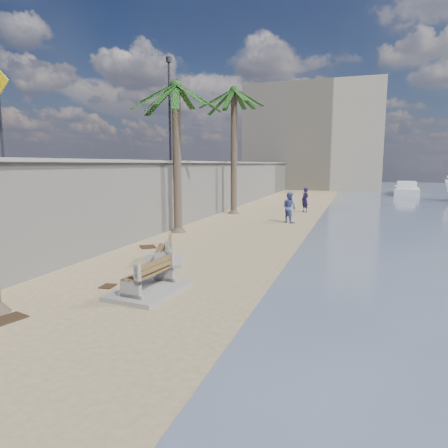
# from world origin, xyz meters

# --- Properties ---
(ground_plane) EXTENTS (140.00, 140.00, 0.00)m
(ground_plane) POSITION_xyz_m (0.00, 0.00, 0.00)
(ground_plane) COLOR tan
(seawall) EXTENTS (0.45, 70.00, 3.50)m
(seawall) POSITION_xyz_m (-5.20, 20.00, 1.75)
(seawall) COLOR gray
(seawall) RESTS_ON ground_plane
(wall_cap) EXTENTS (0.80, 70.00, 0.12)m
(wall_cap) POSITION_xyz_m (-5.20, 20.00, 3.55)
(wall_cap) COLOR gray
(wall_cap) RESTS_ON seawall
(end_building) EXTENTS (18.00, 12.00, 14.00)m
(end_building) POSITION_xyz_m (-2.00, 52.00, 7.00)
(end_building) COLOR #B7AA93
(end_building) RESTS_ON ground_plane
(bench_near) EXTENTS (1.69, 2.32, 0.91)m
(bench_near) POSITION_xyz_m (-0.99, 2.12, 0.40)
(bench_near) COLOR gray
(bench_near) RESTS_ON ground_plane
(bench_far) EXTENTS (1.96, 2.30, 0.82)m
(bench_far) POSITION_xyz_m (-2.21, 5.37, 0.36)
(bench_far) COLOR gray
(bench_far) RESTS_ON ground_plane
(palm_mid) EXTENTS (5.00, 5.00, 8.07)m
(palm_mid) POSITION_xyz_m (-4.35, 11.20, 7.07)
(palm_mid) COLOR brown
(palm_mid) RESTS_ON ground_plane
(palm_back) EXTENTS (5.00, 5.00, 9.20)m
(palm_back) POSITION_xyz_m (-3.93, 19.42, 8.16)
(palm_back) COLOR brown
(palm_back) RESTS_ON ground_plane
(streetlight) EXTENTS (0.28, 0.28, 5.12)m
(streetlight) POSITION_xyz_m (-5.10, 12.00, 6.64)
(streetlight) COLOR #2D2D33
(streetlight) RESTS_ON wall_cap
(person_a) EXTENTS (0.86, 0.86, 2.01)m
(person_a) POSITION_xyz_m (0.67, 21.83, 1.01)
(person_a) COLOR #1B153C
(person_a) RESTS_ON ground_plane
(person_b) EXTENTS (1.22, 1.17, 2.00)m
(person_b) POSITION_xyz_m (0.45, 16.28, 1.00)
(person_b) COLOR #4A5B99
(person_b) RESTS_ON ground_plane
(yacht_far) EXTENTS (3.18, 8.98, 1.50)m
(yacht_far) POSITION_xyz_m (9.46, 42.76, 0.35)
(yacht_far) COLOR silver
(yacht_far) RESTS_ON bay_water
(debris_b) EXTENTS (0.68, 0.77, 0.03)m
(debris_b) POSITION_xyz_m (-3.06, -0.52, 0.01)
(debris_b) COLOR #382616
(debris_b) RESTS_ON ground_plane
(debris_c) EXTENTS (0.93, 0.96, 0.03)m
(debris_c) POSITION_xyz_m (-3.98, 7.40, 0.01)
(debris_c) COLOR #382616
(debris_c) RESTS_ON ground_plane
(debris_d) EXTENTS (0.41, 0.49, 0.03)m
(debris_d) POSITION_xyz_m (-2.37, 2.24, 0.01)
(debris_d) COLOR #382616
(debris_d) RESTS_ON ground_plane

